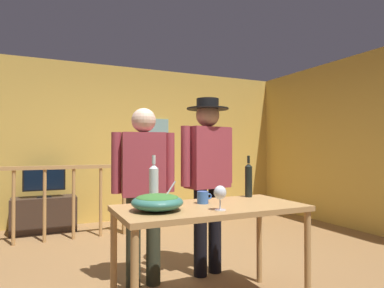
{
  "coord_description": "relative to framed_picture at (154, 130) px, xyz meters",
  "views": [
    {
      "loc": [
        -1.2,
        -3.03,
        1.23
      ],
      "look_at": [
        -0.02,
        -0.46,
        1.27
      ],
      "focal_mm": 31.03,
      "sensor_mm": 36.0,
      "label": 1
    }
  ],
  "objects": [
    {
      "name": "wine_bottle_clear",
      "position": [
        -1.06,
        -3.2,
        -0.6
      ],
      "size": [
        0.08,
        0.08,
        0.38
      ],
      "color": "silver",
      "rests_on": "serving_table"
    },
    {
      "name": "person_standing_left",
      "position": [
        -1.02,
        -2.78,
        -0.62
      ],
      "size": [
        0.56,
        0.28,
        1.6
      ],
      "rotation": [
        0.0,
        0.0,
        2.96
      ],
      "color": "#2D3323",
      "rests_on": "ground_plane"
    },
    {
      "name": "wine_glass",
      "position": [
        -0.72,
        -3.67,
        -0.65
      ],
      "size": [
        0.09,
        0.09,
        0.17
      ],
      "color": "silver",
      "rests_on": "serving_table"
    },
    {
      "name": "side_wall_right",
      "position": [
        2.52,
        -1.85,
        -0.24
      ],
      "size": [
        0.1,
        4.09,
        2.66
      ],
      "primitive_type": "cube",
      "color": "gold",
      "rests_on": "ground_plane"
    },
    {
      "name": "person_standing_right",
      "position": [
        -0.37,
        -2.78,
        -0.52
      ],
      "size": [
        0.61,
        0.42,
        1.73
      ],
      "rotation": [
        0.0,
        0.0,
        3.32
      ],
      "color": "black",
      "rests_on": "ground_plane"
    },
    {
      "name": "salad_bowl",
      "position": [
        -1.13,
        -3.49,
        -0.7
      ],
      "size": [
        0.36,
        0.36,
        0.2
      ],
      "color": "#337060",
      "rests_on": "serving_table"
    },
    {
      "name": "flat_screen_tv",
      "position": [
        -1.81,
        -0.32,
        -0.79
      ],
      "size": [
        0.58,
        0.12,
        0.46
      ],
      "color": "black",
      "rests_on": "tv_console"
    },
    {
      "name": "ground_plane",
      "position": [
        -0.67,
        -2.67,
        -1.57
      ],
      "size": [
        8.31,
        8.31,
        0.0
      ],
      "primitive_type": "plane",
      "color": "olive"
    },
    {
      "name": "framed_picture",
      "position": [
        0.0,
        0.0,
        0.0
      ],
      "size": [
        0.52,
        0.03,
        0.41
      ],
      "primitive_type": "cube",
      "color": "#7EA9A7"
    },
    {
      "name": "stair_railing",
      "position": [
        -1.77,
        -0.91,
        -0.94
      ],
      "size": [
        2.98,
        0.1,
        1.06
      ],
      "color": "#B2844C",
      "rests_on": "ground_plane"
    },
    {
      "name": "mug_blue",
      "position": [
        -0.7,
        -3.36,
        -0.72
      ],
      "size": [
        0.13,
        0.09,
        0.1
      ],
      "color": "#3866B2",
      "rests_on": "serving_table"
    },
    {
      "name": "serving_table",
      "position": [
        -0.69,
        -3.47,
        -0.85
      ],
      "size": [
        1.42,
        0.69,
        0.8
      ],
      "color": "#B2844C",
      "rests_on": "ground_plane"
    },
    {
      "name": "wine_bottle_dark",
      "position": [
        -0.18,
        -3.21,
        -0.61
      ],
      "size": [
        0.06,
        0.06,
        0.37
      ],
      "color": "black",
      "rests_on": "serving_table"
    },
    {
      "name": "back_wall",
      "position": [
        -0.67,
        0.06,
        -0.24
      ],
      "size": [
        6.39,
        0.1,
        2.66
      ],
      "primitive_type": "cube",
      "color": "gold",
      "rests_on": "ground_plane"
    },
    {
      "name": "tv_console",
      "position": [
        -1.81,
        -0.29,
        -1.31
      ],
      "size": [
        0.9,
        0.4,
        0.51
      ],
      "primitive_type": "cube",
      "color": "#38281E",
      "rests_on": "ground_plane"
    }
  ]
}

